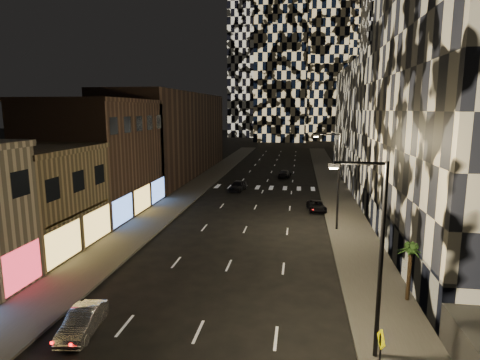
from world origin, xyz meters
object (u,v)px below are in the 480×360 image
(car_dark_midlane, at_px, (238,186))
(car_silver_parked, at_px, (83,322))
(palm_tree, at_px, (411,253))
(car_dark_oncoming, at_px, (285,174))
(streetlight_far, at_px, (336,175))
(car_dark_rightlane, at_px, (316,206))
(ped_sign, at_px, (380,349))
(streetlight_near, at_px, (376,247))

(car_dark_midlane, bearing_deg, car_silver_parked, -85.56)
(palm_tree, bearing_deg, car_dark_midlane, 115.76)
(car_silver_parked, xyz_separation_m, car_dark_oncoming, (8.40, 49.54, -0.01))
(streetlight_far, height_order, car_dark_oncoming, streetlight_far)
(car_dark_rightlane, relative_size, palm_tree, 1.15)
(ped_sign, bearing_deg, car_dark_rightlane, 86.45)
(streetlight_near, xyz_separation_m, car_dark_oncoming, (-5.75, 49.55, -4.73))
(streetlight_far, relative_size, ped_sign, 3.39)
(ped_sign, xyz_separation_m, palm_tree, (3.20, 8.35, 1.10))
(streetlight_far, relative_size, palm_tree, 2.56)
(car_dark_rightlane, relative_size, ped_sign, 1.52)
(palm_tree, bearing_deg, streetlight_far, 102.66)
(streetlight_near, height_order, ped_sign, streetlight_near)
(streetlight_far, distance_m, car_dark_rightlane, 8.79)
(streetlight_far, distance_m, car_silver_parked, 24.94)
(streetlight_near, relative_size, car_dark_oncoming, 2.09)
(car_dark_rightlane, bearing_deg, car_dark_oncoming, 94.64)
(streetlight_near, distance_m, car_silver_parked, 14.92)
(car_silver_parked, height_order, palm_tree, palm_tree)
(car_dark_midlane, bearing_deg, ped_sign, -65.35)
(streetlight_far, distance_m, car_dark_oncoming, 30.48)
(streetlight_far, bearing_deg, palm_tree, -77.34)
(car_silver_parked, relative_size, car_dark_rightlane, 0.95)
(car_dark_oncoming, bearing_deg, car_dark_midlane, 69.95)
(car_silver_parked, distance_m, palm_tree, 18.47)
(car_silver_parked, xyz_separation_m, car_dark_rightlane, (12.80, 27.23, -0.07))
(car_dark_rightlane, distance_m, palm_tree, 21.86)
(car_dark_rightlane, bearing_deg, car_dark_midlane, 130.33)
(car_dark_midlane, height_order, palm_tree, palm_tree)
(streetlight_far, bearing_deg, car_dark_rightlane, 100.60)
(streetlight_far, bearing_deg, car_dark_oncoming, 101.01)
(car_silver_parked, distance_m, car_dark_oncoming, 50.25)
(streetlight_far, xyz_separation_m, palm_tree, (3.15, -14.00, -2.31))
(streetlight_far, bearing_deg, car_silver_parked, -125.31)
(streetlight_far, relative_size, car_silver_parked, 2.34)
(car_dark_midlane, height_order, car_dark_rightlane, car_dark_midlane)
(car_dark_midlane, bearing_deg, car_dark_rightlane, -35.16)
(car_silver_parked, relative_size, car_dark_midlane, 0.89)
(car_silver_parked, height_order, car_dark_rightlane, car_silver_parked)
(palm_tree, bearing_deg, ped_sign, -110.99)
(streetlight_near, distance_m, car_dark_midlane, 39.21)
(streetlight_near, height_order, car_dark_rightlane, streetlight_near)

